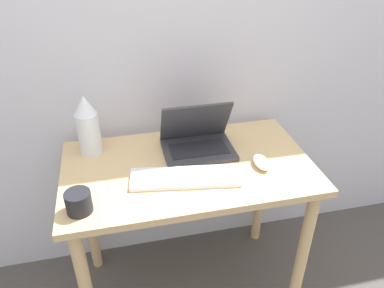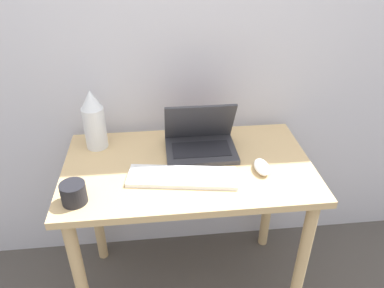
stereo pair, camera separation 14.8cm
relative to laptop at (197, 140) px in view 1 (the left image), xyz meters
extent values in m
cube|color=silver|center=(-0.06, 0.25, 0.45)|extent=(6.00, 0.05, 2.50)
cube|color=tan|center=(-0.06, -0.11, -0.06)|extent=(1.02, 0.59, 0.03)
cylinder|color=tan|center=(0.39, -0.35, -0.44)|extent=(0.05, 0.05, 0.72)
cylinder|color=tan|center=(-0.52, 0.13, -0.44)|extent=(0.05, 0.05, 0.72)
cylinder|color=tan|center=(0.39, 0.13, -0.44)|extent=(0.05, 0.05, 0.72)
cube|color=#333338|center=(0.00, -0.02, -0.04)|extent=(0.30, 0.23, 0.02)
cube|color=black|center=(0.00, -0.03, -0.03)|extent=(0.25, 0.12, 0.00)
cube|color=#333338|center=(0.00, 0.04, 0.07)|extent=(0.30, 0.12, 0.20)
cube|color=black|center=(0.00, 0.05, 0.07)|extent=(0.26, 0.09, 0.17)
cube|color=white|center=(-0.10, -0.20, -0.04)|extent=(0.44, 0.20, 0.02)
cube|color=silver|center=(-0.10, -0.20, -0.03)|extent=(0.40, 0.16, 0.00)
ellipsoid|color=white|center=(0.22, -0.18, -0.03)|extent=(0.06, 0.11, 0.04)
cylinder|color=white|center=(-0.45, 0.08, 0.05)|extent=(0.09, 0.09, 0.19)
cone|color=white|center=(-0.45, 0.08, 0.18)|extent=(0.09, 0.09, 0.08)
cube|color=orange|center=(-0.11, -0.10, -0.04)|extent=(0.05, 0.05, 0.01)
cylinder|color=black|center=(-0.49, -0.30, -0.01)|extent=(0.09, 0.09, 0.08)
camera|label=1|loc=(-0.33, -1.34, 0.83)|focal=35.00mm
camera|label=2|loc=(-0.18, -1.37, 0.83)|focal=35.00mm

